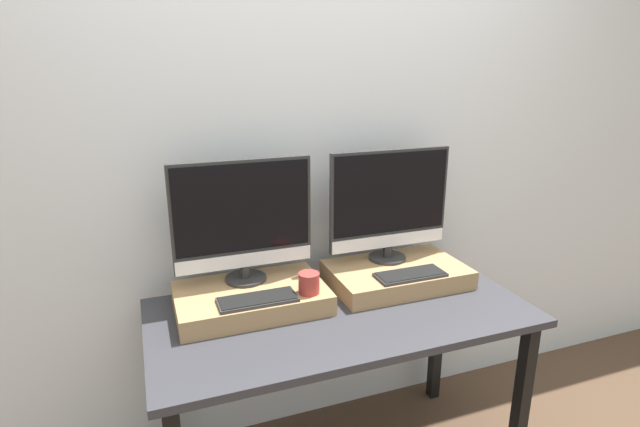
# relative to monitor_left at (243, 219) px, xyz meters

# --- Properties ---
(wall_back) EXTENTS (8.00, 0.04, 2.60)m
(wall_back) POSITION_rel_monitor_left_xyz_m (0.32, 0.21, 0.18)
(wall_back) COLOR silver
(wall_back) RESTS_ON ground_plane
(workbench) EXTENTS (1.45, 0.72, 0.78)m
(workbench) POSITION_rel_monitor_left_xyz_m (0.32, -0.23, -0.43)
(workbench) COLOR #2D2D33
(workbench) RESTS_ON ground_plane
(wooden_riser_left) EXTENTS (0.57, 0.36, 0.08)m
(wooden_riser_left) POSITION_rel_monitor_left_xyz_m (0.00, -0.09, -0.30)
(wooden_riser_left) COLOR #99754C
(wooden_riser_left) RESTS_ON workbench
(monitor_left) EXTENTS (0.55, 0.17, 0.49)m
(monitor_left) POSITION_rel_monitor_left_xyz_m (0.00, 0.00, 0.00)
(monitor_left) COLOR #282828
(monitor_left) RESTS_ON wooden_riser_left
(keyboard_left) EXTENTS (0.29, 0.12, 0.01)m
(keyboard_left) POSITION_rel_monitor_left_xyz_m (-0.00, -0.20, -0.25)
(keyboard_left) COLOR #2D2D2D
(keyboard_left) RESTS_ON wooden_riser_left
(mug) EXTENTS (0.08, 0.08, 0.08)m
(mug) POSITION_rel_monitor_left_xyz_m (0.20, -0.20, -0.22)
(mug) COLOR #9E332D
(mug) RESTS_ON wooden_riser_left
(wooden_riser_right) EXTENTS (0.57, 0.36, 0.08)m
(wooden_riser_right) POSITION_rel_monitor_left_xyz_m (0.64, -0.09, -0.30)
(wooden_riser_right) COLOR #99754C
(wooden_riser_right) RESTS_ON workbench
(monitor_right) EXTENTS (0.55, 0.17, 0.49)m
(monitor_right) POSITION_rel_monitor_left_xyz_m (0.64, 0.00, 0.00)
(monitor_right) COLOR #282828
(monitor_right) RESTS_ON wooden_riser_right
(keyboard_right) EXTENTS (0.29, 0.12, 0.01)m
(keyboard_right) POSITION_rel_monitor_left_xyz_m (0.64, -0.20, -0.25)
(keyboard_right) COLOR #2D2D2D
(keyboard_right) RESTS_ON wooden_riser_right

